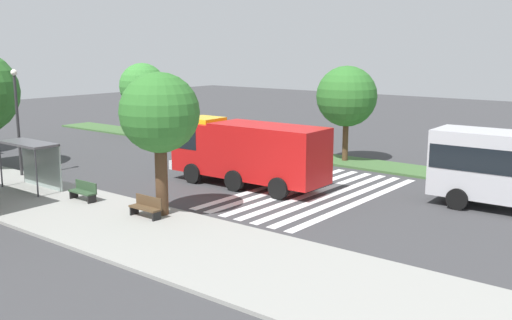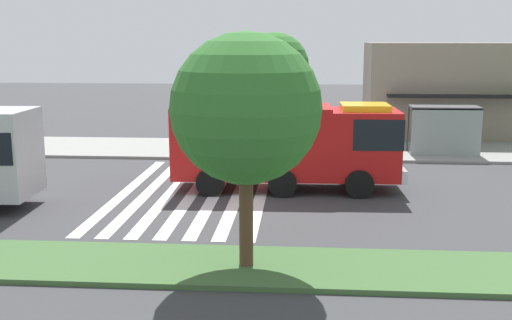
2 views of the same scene
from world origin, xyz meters
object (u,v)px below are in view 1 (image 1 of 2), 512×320
object	(u,v)px
bench_near_shelter	(84,191)
sidewalk_tree_far_west	(159,114)
bus_stop_shelter	(35,155)
median_tree_west	(347,97)
fire_truck	(244,150)
street_lamp	(17,113)
median_tree_center	(142,86)
bench_west_of_shelter	(146,207)

from	to	relation	value
bench_near_shelter	sidewalk_tree_far_west	bearing A→B (deg)	-171.29
bus_stop_shelter	median_tree_west	distance (m)	18.90
fire_truck	street_lamp	xyz separation A→B (m)	(11.19, 6.44, 1.73)
bench_near_shelter	median_tree_center	bearing A→B (deg)	-48.10
street_lamp	median_tree_west	bearing A→B (deg)	-128.44
bus_stop_shelter	street_lamp	xyz separation A→B (m)	(3.52, -1.16, 1.81)
fire_truck	median_tree_west	bearing A→B (deg)	-98.08
bench_near_shelter	sidewalk_tree_far_west	size ratio (longest dim) A/B	0.26
fire_truck	median_tree_center	world-z (taller)	median_tree_center
median_tree_center	bus_stop_shelter	bearing A→B (deg)	123.18
bench_west_of_shelter	median_tree_west	world-z (taller)	median_tree_west
sidewalk_tree_far_west	median_tree_center	bearing A→B (deg)	-38.98
median_tree_west	street_lamp	bearing A→B (deg)	51.56
median_tree_west	median_tree_center	size ratio (longest dim) A/B	1.03
bus_stop_shelter	sidewalk_tree_far_west	distance (m)	9.14
bus_stop_shelter	bench_west_of_shelter	bearing A→B (deg)	-179.72
street_lamp	median_tree_center	size ratio (longest dim) A/B	1.01
bus_stop_shelter	median_tree_west	size ratio (longest dim) A/B	0.58
fire_truck	bus_stop_shelter	world-z (taller)	fire_truck
fire_truck	bench_near_shelter	xyz separation A→B (m)	(3.67, 7.56, -1.37)
bench_near_shelter	median_tree_west	distance (m)	17.60
bench_west_of_shelter	bus_stop_shelter	bearing A→B (deg)	0.28
bus_stop_shelter	bench_near_shelter	size ratio (longest dim) A/B	2.19
bench_near_shelter	bench_west_of_shelter	world-z (taller)	same
sidewalk_tree_far_west	median_tree_center	world-z (taller)	sidewalk_tree_far_west
fire_truck	street_lamp	world-z (taller)	street_lamp
fire_truck	bench_west_of_shelter	bearing A→B (deg)	94.78
street_lamp	median_tree_west	xyz separation A→B (m)	(-12.25, -15.43, 0.57)
bus_stop_shelter	bench_west_of_shelter	world-z (taller)	bus_stop_shelter
bus_stop_shelter	sidewalk_tree_far_west	size ratio (longest dim) A/B	0.56
sidewalk_tree_far_west	median_tree_west	bearing A→B (deg)	-90.04
fire_truck	sidewalk_tree_far_west	xyz separation A→B (m)	(-1.04, 6.84, 2.59)
bench_west_of_shelter	median_tree_center	size ratio (longest dim) A/B	0.27
fire_truck	street_lamp	bearing A→B (deg)	28.51
fire_truck	street_lamp	distance (m)	13.03
bench_near_shelter	street_lamp	bearing A→B (deg)	-8.49
bench_west_of_shelter	sidewalk_tree_far_west	distance (m)	4.03
median_tree_center	sidewalk_tree_far_west	bearing A→B (deg)	141.02
bus_stop_shelter	street_lamp	size ratio (longest dim) A/B	0.58
bench_west_of_shelter	sidewalk_tree_far_west	bearing A→B (deg)	-107.40
fire_truck	median_tree_center	xyz separation A→B (m)	(18.52, -9.00, 2.14)
fire_truck	bench_near_shelter	size ratio (longest dim) A/B	5.73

